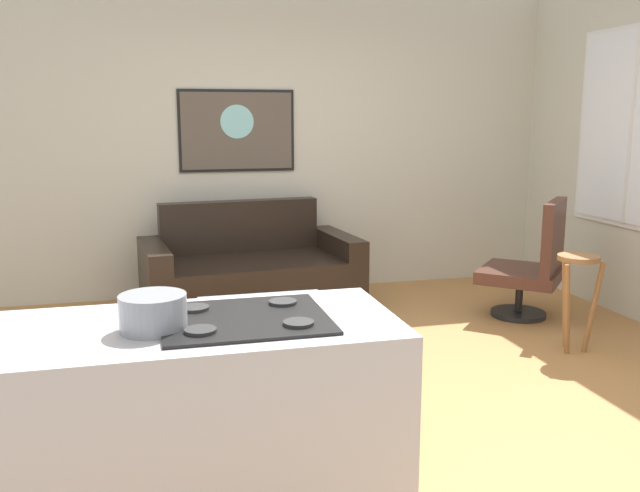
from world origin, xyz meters
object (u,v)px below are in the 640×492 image
armchair (532,265)px  mixing_bowl (153,313)px  bar_stool (577,281)px  wall_painting (237,131)px  coffee_table (266,309)px  couch (250,276)px

armchair → mixing_bowl: mixing_bowl is taller
armchair → bar_stool: bearing=-100.4°
bar_stool → wall_painting: wall_painting is taller
coffee_table → wall_painting: wall_painting is taller
mixing_bowl → wall_painting: wall_painting is taller
armchair → couch: bearing=159.8°
coffee_table → armchair: bearing=11.3°
coffee_table → mixing_bowl: bearing=-110.3°
bar_stool → couch: bearing=142.0°
couch → bar_stool: (2.04, -1.59, 0.21)m
coffee_table → wall_painting: size_ratio=0.82×
bar_stool → mixing_bowl: size_ratio=2.95×
couch → coffee_table: (-0.08, -1.26, 0.07)m
bar_stool → wall_painting: (-2.04, 2.19, 0.99)m
bar_stool → coffee_table: bearing=171.0°
coffee_table → mixing_bowl: mixing_bowl is taller
couch → mixing_bowl: mixing_bowl is taller
couch → coffee_table: bearing=-93.8°
couch → wall_painting: (-0.00, 0.60, 1.20)m
bar_stool → mixing_bowl: 3.31m
couch → bar_stool: bearing=-38.0°
bar_stool → armchair: bearing=79.6°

